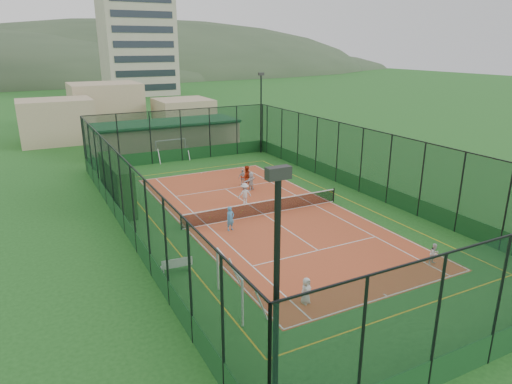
{
  "coord_description": "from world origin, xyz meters",
  "views": [
    {
      "loc": [
        -13.71,
        -25.34,
        10.91
      ],
      "look_at": [
        0.1,
        1.31,
        1.2
      ],
      "focal_mm": 32.0,
      "sensor_mm": 36.0,
      "label": 1
    }
  ],
  "objects_px": {
    "floodlight_sw": "(276,322)",
    "child_far_left": "(245,194)",
    "clubhouse": "(167,136)",
    "apartment_tower": "(136,25)",
    "coach": "(246,178)",
    "child_near_left": "(306,291)",
    "child_far_right": "(243,177)",
    "futsal_goal_far": "(171,150)",
    "child_far_back": "(251,181)",
    "white_bench": "(176,265)",
    "floodlight_ne": "(261,113)",
    "child_near_mid": "(230,219)",
    "child_near_right": "(434,254)",
    "futsal_goal_near": "(229,285)"
  },
  "relations": [
    {
      "from": "futsal_goal_far",
      "to": "coach",
      "type": "height_order",
      "value": "futsal_goal_far"
    },
    {
      "from": "clubhouse",
      "to": "child_far_left",
      "type": "relative_size",
      "value": 9.61
    },
    {
      "from": "clubhouse",
      "to": "apartment_tower",
      "type": "height_order",
      "value": "apartment_tower"
    },
    {
      "from": "white_bench",
      "to": "child_near_mid",
      "type": "height_order",
      "value": "child_near_mid"
    },
    {
      "from": "child_near_left",
      "to": "child_near_right",
      "type": "bearing_deg",
      "value": -11.22
    },
    {
      "from": "child_near_left",
      "to": "coach",
      "type": "xyz_separation_m",
      "value": [
        5.07,
        16.23,
        0.34
      ]
    },
    {
      "from": "floodlight_ne",
      "to": "child_near_left",
      "type": "relative_size",
      "value": 6.69
    },
    {
      "from": "apartment_tower",
      "to": "white_bench",
      "type": "xyz_separation_m",
      "value": [
        -19.8,
        -87.28,
        -14.56
      ]
    },
    {
      "from": "child_near_right",
      "to": "coach",
      "type": "distance_m",
      "value": 16.35
    },
    {
      "from": "apartment_tower",
      "to": "coach",
      "type": "height_order",
      "value": "apartment_tower"
    },
    {
      "from": "child_far_right",
      "to": "white_bench",
      "type": "bearing_deg",
      "value": 54.58
    },
    {
      "from": "futsal_goal_near",
      "to": "child_far_right",
      "type": "bearing_deg",
      "value": -23.06
    },
    {
      "from": "child_near_right",
      "to": "child_near_left",
      "type": "bearing_deg",
      "value": 179.79
    },
    {
      "from": "white_bench",
      "to": "coach",
      "type": "height_order",
      "value": "coach"
    },
    {
      "from": "floodlight_ne",
      "to": "coach",
      "type": "height_order",
      "value": "floodlight_ne"
    },
    {
      "from": "white_bench",
      "to": "futsal_goal_far",
      "type": "bearing_deg",
      "value": 77.44
    },
    {
      "from": "coach",
      "to": "futsal_goal_far",
      "type": "bearing_deg",
      "value": -65.82
    },
    {
      "from": "futsal_goal_far",
      "to": "coach",
      "type": "relative_size",
      "value": 1.64
    },
    {
      "from": "floodlight_sw",
      "to": "coach",
      "type": "distance_m",
      "value": 24.57
    },
    {
      "from": "apartment_tower",
      "to": "child_far_back",
      "type": "xyz_separation_m",
      "value": [
        -10.31,
        -76.73,
        -14.26
      ]
    },
    {
      "from": "child_near_mid",
      "to": "child_far_left",
      "type": "relative_size",
      "value": 0.97
    },
    {
      "from": "floodlight_sw",
      "to": "child_far_left",
      "type": "bearing_deg",
      "value": 66.27
    },
    {
      "from": "child_near_mid",
      "to": "child_far_left",
      "type": "height_order",
      "value": "child_far_left"
    },
    {
      "from": "clubhouse",
      "to": "futsal_goal_far",
      "type": "xyz_separation_m",
      "value": [
        -0.91,
        -4.36,
        -0.56
      ]
    },
    {
      "from": "apartment_tower",
      "to": "child_near_mid",
      "type": "height_order",
      "value": "apartment_tower"
    },
    {
      "from": "futsal_goal_far",
      "to": "child_near_left",
      "type": "height_order",
      "value": "futsal_goal_far"
    },
    {
      "from": "floodlight_sw",
      "to": "white_bench",
      "type": "bearing_deg",
      "value": 85.96
    },
    {
      "from": "child_near_left",
      "to": "child_far_left",
      "type": "relative_size",
      "value": 0.78
    },
    {
      "from": "child_near_mid",
      "to": "child_far_back",
      "type": "height_order",
      "value": "child_near_mid"
    },
    {
      "from": "futsal_goal_near",
      "to": "child_near_right",
      "type": "xyz_separation_m",
      "value": [
        11.14,
        -1.17,
        -0.48
      ]
    },
    {
      "from": "child_near_right",
      "to": "child_far_right",
      "type": "xyz_separation_m",
      "value": [
        -2.75,
        17.2,
        0.09
      ]
    },
    {
      "from": "floodlight_ne",
      "to": "white_bench",
      "type": "distance_m",
      "value": 27.59
    },
    {
      "from": "child_near_left",
      "to": "child_far_right",
      "type": "relative_size",
      "value": 0.94
    },
    {
      "from": "apartment_tower",
      "to": "child_far_left",
      "type": "bearing_deg",
      "value": -98.75
    },
    {
      "from": "child_far_back",
      "to": "white_bench",
      "type": "bearing_deg",
      "value": 18.71
    },
    {
      "from": "child_far_right",
      "to": "child_far_back",
      "type": "relative_size",
      "value": 0.9
    },
    {
      "from": "floodlight_ne",
      "to": "child_near_mid",
      "type": "distance_m",
      "value": 21.81
    },
    {
      "from": "floodlight_sw",
      "to": "white_bench",
      "type": "distance_m",
      "value": 11.94
    },
    {
      "from": "floodlight_ne",
      "to": "child_far_back",
      "type": "bearing_deg",
      "value": -121.39
    },
    {
      "from": "apartment_tower",
      "to": "floodlight_ne",
      "type": "bearing_deg",
      "value": -92.98
    },
    {
      "from": "child_near_mid",
      "to": "child_far_back",
      "type": "relative_size",
      "value": 1.05
    },
    {
      "from": "child_near_left",
      "to": "coach",
      "type": "height_order",
      "value": "coach"
    },
    {
      "from": "child_far_back",
      "to": "coach",
      "type": "bearing_deg",
      "value": -83.16
    },
    {
      "from": "floodlight_sw",
      "to": "child_near_right",
      "type": "distance_m",
      "value": 14.83
    },
    {
      "from": "clubhouse",
      "to": "apartment_tower",
      "type": "xyz_separation_m",
      "value": [
        12.0,
        60.0,
        13.43
      ]
    },
    {
      "from": "clubhouse",
      "to": "futsal_goal_near",
      "type": "xyz_separation_m",
      "value": [
        -6.71,
        -31.32,
        -0.53
      ]
    },
    {
      "from": "futsal_goal_far",
      "to": "child_far_right",
      "type": "bearing_deg",
      "value": -80.08
    },
    {
      "from": "coach",
      "to": "clubhouse",
      "type": "bearing_deg",
      "value": -71.85
    },
    {
      "from": "child_far_right",
      "to": "child_far_back",
      "type": "xyz_separation_m",
      "value": [
        0.0,
        -1.45,
        0.07
      ]
    },
    {
      "from": "child_far_right",
      "to": "coach",
      "type": "height_order",
      "value": "coach"
    }
  ]
}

